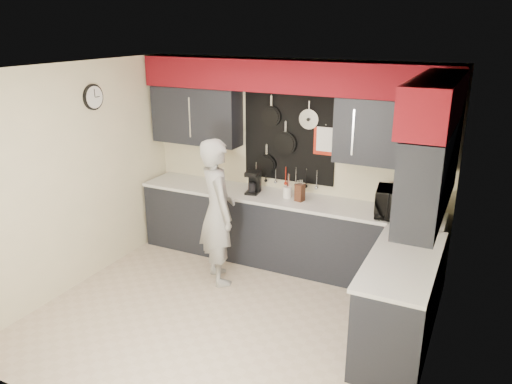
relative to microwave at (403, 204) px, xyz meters
The scene contains 10 objects.
ground 2.30m from the microwave, 137.31° to the right, with size 4.00×4.00×0.00m, color #C6B29A.
back_wall_assembly 1.76m from the microwave, behind, with size 4.00×0.36×2.60m.
right_wall_assembly 1.45m from the microwave, 71.72° to the right, with size 0.36×3.50×2.60m.
left_wall_assembly 3.74m from the microwave, 158.72° to the right, with size 0.05×3.50×2.60m.
base_cabinets 1.20m from the microwave, 166.37° to the right, with size 3.95×2.20×0.92m.
microwave is the anchor object (origin of this frame).
knife_block 1.24m from the microwave, behind, with size 0.10×0.10×0.22m, color #391C12.
utensil_crock 1.43m from the microwave, behind, with size 0.11×0.11×0.14m, color white.
coffee_maker 1.89m from the microwave, behind, with size 0.19×0.22×0.29m.
person 2.13m from the microwave, 161.63° to the right, with size 0.65×0.42×1.77m, color #9D9D9B.
Camera 1 is at (2.27, -4.05, 3.00)m, focal length 35.00 mm.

